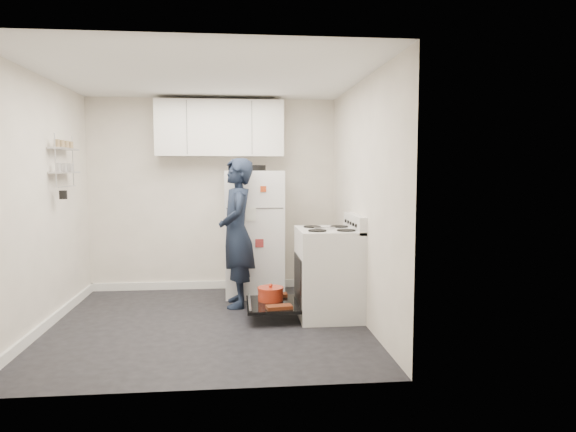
{
  "coord_description": "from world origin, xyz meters",
  "views": [
    {
      "loc": [
        0.3,
        -5.2,
        1.58
      ],
      "look_at": [
        0.89,
        0.62,
        1.05
      ],
      "focal_mm": 32.0,
      "sensor_mm": 36.0,
      "label": 1
    }
  ],
  "objects": [
    {
      "name": "refrigerator",
      "position": [
        0.52,
        1.25,
        0.79
      ],
      "size": [
        0.72,
        0.74,
        1.64
      ],
      "color": "white",
      "rests_on": "ground"
    },
    {
      "name": "wall_shelf_rack",
      "position": [
        -1.52,
        0.49,
        1.68
      ],
      "size": [
        0.14,
        0.6,
        0.61
      ],
      "color": "#B2B2B7",
      "rests_on": "room"
    },
    {
      "name": "upper_cabinets",
      "position": [
        0.1,
        1.43,
        2.1
      ],
      "size": [
        1.6,
        0.33,
        0.7
      ],
      "primitive_type": "cube",
      "color": "silver",
      "rests_on": "room"
    },
    {
      "name": "person",
      "position": [
        0.3,
        0.69,
        0.86
      ],
      "size": [
        0.44,
        0.64,
        1.71
      ],
      "primitive_type": "imported",
      "rotation": [
        0.0,
        0.0,
        -1.52
      ],
      "color": "black",
      "rests_on": "ground"
    },
    {
      "name": "room",
      "position": [
        -0.03,
        0.03,
        1.21
      ],
      "size": [
        3.21,
        3.21,
        2.51
      ],
      "color": "black",
      "rests_on": "ground"
    },
    {
      "name": "electric_range",
      "position": [
        1.26,
        0.15,
        0.47
      ],
      "size": [
        0.66,
        0.76,
        1.1
      ],
      "color": "silver",
      "rests_on": "ground"
    },
    {
      "name": "open_oven_door",
      "position": [
        0.67,
        0.19,
        0.19
      ],
      "size": [
        0.55,
        0.7,
        0.22
      ],
      "color": "black",
      "rests_on": "ground"
    }
  ]
}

